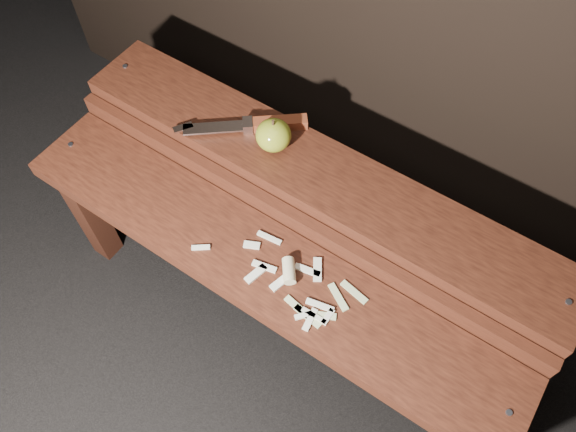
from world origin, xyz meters
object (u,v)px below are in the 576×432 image
Objects in this scene: knife at (263,124)px; bench_rear_tier at (314,192)px; bench_front_tier at (257,278)px; apple at (274,135)px.

bench_rear_tier is at bearing -11.46° from knife.
bench_rear_tier is at bearing 90.00° from bench_front_tier.
bench_front_tier is 0.23m from bench_rear_tier.
knife is at bearing 168.54° from bench_rear_tier.
bench_front_tier is 4.78× the size of knife.
knife is (-0.16, 0.03, 0.10)m from bench_rear_tier.
knife is at bearing 150.22° from apple.
knife is (-0.16, 0.26, 0.16)m from bench_front_tier.
apple is at bearing 115.94° from bench_front_tier.
knife reaches higher than bench_front_tier.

